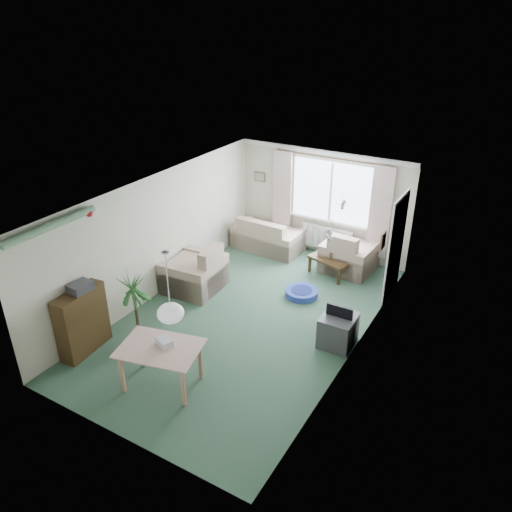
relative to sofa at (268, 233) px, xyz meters
The scene contains 25 objects.
ground 2.99m from the sofa, 68.20° to the right, with size 6.50×6.50×0.00m, color #30513E.
window 1.77m from the sofa, 20.27° to the left, with size 1.80×0.03×1.30m, color white.
curtain_rod 2.32m from the sofa, 17.10° to the left, with size 2.60×0.03×0.03m, color black.
curtain_left 0.97m from the sofa, 68.46° to the left, with size 0.45×0.08×2.00m, color beige.
curtain_right 2.63m from the sofa, ahead, with size 0.45×0.08×2.00m, color beige.
radiator 1.37m from the sofa, 18.70° to the left, with size 1.20×0.10×0.55m, color white.
doorway 3.19m from the sofa, 10.11° to the right, with size 0.03×0.95×2.00m, color black.
pendant_lamp 5.33m from the sofa, 75.56° to the right, with size 0.36×0.36×0.36m, color white.
tinsel_garland 5.45m from the sofa, 99.22° to the right, with size 1.60×1.60×0.12m, color #196626.
bauble_cluster_a 3.54m from the sofa, 37.63° to the right, with size 0.20×0.20×0.20m, color silver.
bauble_cluster_b 4.46m from the sofa, 48.48° to the right, with size 0.20×0.20×0.20m, color silver.
wall_picture_back 1.35m from the sofa, 136.17° to the left, with size 0.28×0.03×0.22m, color brown.
wall_picture_right 3.64m from the sofa, 26.71° to the right, with size 0.03×0.24×0.30m, color brown.
sofa is the anchor object (origin of this frame).
armchair_corner 2.00m from the sofa, ahead, with size 1.03×0.97×0.92m, color beige.
armchair_left 2.37m from the sofa, 99.71° to the right, with size 1.08×1.02×0.97m, color beige.
coffee_table 1.81m from the sofa, 14.58° to the right, with size 0.87×0.48×0.39m, color black.
photo_frame 1.82m from the sofa, 15.75° to the right, with size 0.12×0.02×0.16m, color #4C3827.
bookshelf 4.94m from the sofa, 98.61° to the right, with size 0.30×0.91×1.11m, color black.
hifi_box 4.94m from the sofa, 98.30° to the right, with size 0.28×0.35×0.14m, color #343439.
houseplant 4.32m from the sofa, 91.32° to the right, with size 0.57×0.57×1.34m, color #226537.
dining_table 5.00m from the sofa, 79.41° to the right, with size 1.07×0.72×0.67m, color tan.
gift_box 4.93m from the sofa, 78.98° to the right, with size 0.25×0.18×0.12m, color silver.
tv_cube 3.85m from the sofa, 43.38° to the right, with size 0.54×0.60×0.54m, color #303035.
pet_bed 2.24m from the sofa, 43.61° to the right, with size 0.64×0.64×0.13m, color #213597.
Camera 1 is at (3.97, -6.54, 5.12)m, focal length 35.00 mm.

